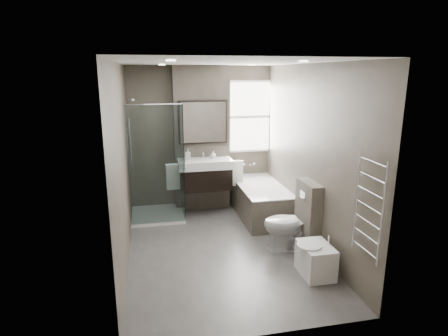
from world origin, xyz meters
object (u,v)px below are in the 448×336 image
object	(u,v)px
bathtub	(260,199)
bidet	(315,259)
toilet	(291,224)
vanity	(205,174)

from	to	relation	value
bathtub	bidet	world-z (taller)	bathtub
bathtub	toilet	bearing A→B (deg)	-88.04
bathtub	bidet	bearing A→B (deg)	-87.51
vanity	bidet	bearing A→B (deg)	-66.88
bathtub	bidet	xyz separation A→B (m)	(0.09, -2.05, -0.10)
toilet	bidet	size ratio (longest dim) A/B	1.49
toilet	bidet	xyz separation A→B (m)	(0.04, -0.74, -0.18)
vanity	bidet	xyz separation A→B (m)	(1.01, -2.38, -0.53)
vanity	bidet	distance (m)	2.64
bathtub	toilet	size ratio (longest dim) A/B	2.06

